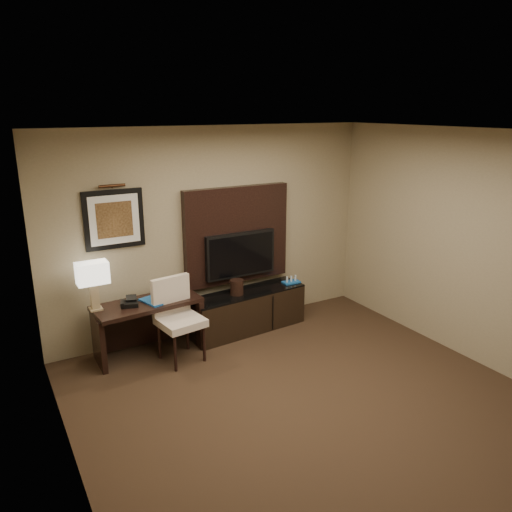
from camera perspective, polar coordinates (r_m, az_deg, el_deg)
floor at (r=5.17m, az=8.02°, el=-17.89°), size 4.50×5.00×0.01m
ceiling at (r=4.27m, az=9.52°, el=13.56°), size 4.50×5.00×0.01m
wall_back at (r=6.60m, az=-4.78°, el=2.89°), size 4.50×0.01×2.70m
wall_left at (r=3.70m, az=-20.35°, el=-9.50°), size 0.01×5.00×2.70m
wall_right at (r=6.15m, az=25.46°, el=0.27°), size 0.01×5.00×2.70m
desk at (r=6.26m, az=-12.16°, el=-8.04°), size 1.31×0.65×0.68m
credenza at (r=6.77m, az=-0.97°, el=-6.27°), size 1.64×0.57×0.55m
tv_wall_panel at (r=6.69m, az=-2.22°, el=2.43°), size 1.50×0.12×1.30m
tv at (r=6.67m, az=-1.80°, el=0.17°), size 1.00×0.08×0.60m
artwork at (r=6.10m, az=-15.92°, el=4.05°), size 0.70×0.04×0.70m
picture_light at (r=5.99m, az=-16.14°, el=7.72°), size 0.04×0.04×0.30m
desk_chair at (r=5.97m, az=-8.62°, el=-7.34°), size 0.56×0.62×1.01m
table_lamp at (r=5.96m, az=-18.09°, el=-3.09°), size 0.40×0.25×0.62m
desk_phone at (r=6.05m, az=-14.25°, el=-5.10°), size 0.24×0.23×0.10m
blue_folder at (r=6.12m, az=-11.45°, el=-5.01°), size 0.34×0.40×0.02m
book at (r=6.10m, az=-11.26°, el=-4.00°), size 0.18×0.04×0.24m
ice_bucket at (r=6.54m, az=-2.22°, el=-3.58°), size 0.21×0.21×0.20m
minibar_tray at (r=6.99m, az=4.05°, el=-2.73°), size 0.24×0.15×0.09m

